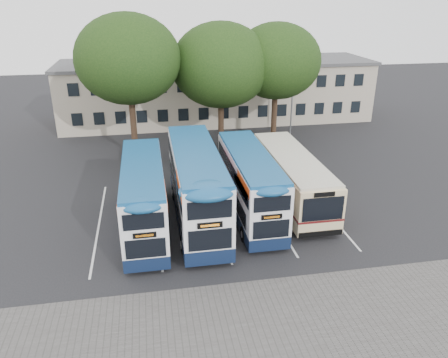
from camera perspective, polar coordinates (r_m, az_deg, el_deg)
name	(u,v)px	position (r m, az deg, el deg)	size (l,w,h in m)	color
ground	(300,252)	(23.83, 9.84, -9.43)	(120.00, 120.00, 0.00)	black
paving_strip	(294,321)	(19.48, 9.09, -17.86)	(40.00, 6.00, 0.01)	#595654
bay_lines	(215,215)	(27.17, -1.17, -4.69)	(14.12, 11.00, 0.01)	silver
depot_building	(217,90)	(47.30, -0.92, 11.54)	(32.40, 8.40, 6.20)	#B5A692
lamp_post	(293,82)	(41.67, 9.05, 12.38)	(0.25, 1.05, 9.06)	gray
tree_left	(128,59)	(35.47, -12.43, 15.03)	(8.14, 8.14, 11.46)	black
tree_mid	(221,65)	(37.44, -0.42, 14.63)	(8.28, 8.28, 10.66)	black
tree_right	(277,61)	(38.94, 6.89, 15.03)	(7.60, 7.60, 10.53)	black
bus_dd_left	(144,194)	(25.12, -10.44, -1.96)	(2.32, 9.56, 3.98)	#101E3C
bus_dd_mid	(197,183)	(25.59, -3.60, -0.50)	(2.58, 10.65, 4.44)	#101E3C
bus_dd_right	(250,182)	(26.40, 3.39, -0.33)	(2.31, 9.55, 3.97)	#101E3C
bus_single	(291,175)	(28.70, 8.78, 0.55)	(2.69, 10.57, 3.15)	beige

